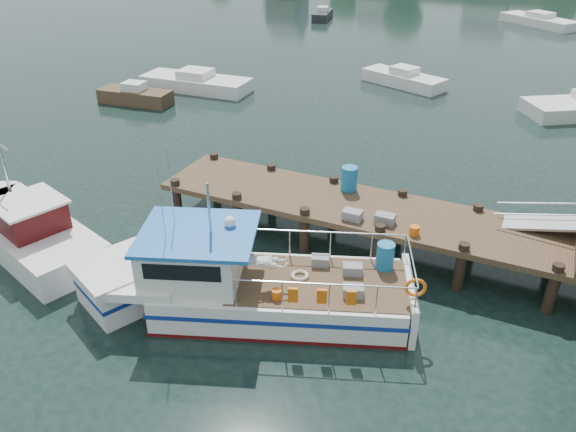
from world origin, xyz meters
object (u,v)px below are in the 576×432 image
at_px(work_boat, 24,228).
at_px(lobster_boat, 238,284).
at_px(moored_rowboat, 135,95).
at_px(moored_d, 539,21).
at_px(moored_a, 196,82).
at_px(dock, 548,218).
at_px(moored_b, 404,79).
at_px(moored_e, 322,14).

bearing_deg(work_boat, lobster_boat, 18.37).
xyz_separation_m(work_boat, moored_rowboat, (-6.45, 13.87, -0.19)).
bearing_deg(lobster_boat, moored_d, 63.85).
height_order(moored_a, moored_d, moored_d).
height_order(dock, moored_rowboat, dock).
relative_size(dock, moored_b, 2.94).
bearing_deg(lobster_boat, moored_e, 88.46).
relative_size(work_boat, moored_a, 1.12).
distance_m(moored_a, moored_d, 35.74).
height_order(work_boat, moored_a, work_boat).
xyz_separation_m(work_boat, moored_b, (6.55, 23.95, -0.21)).
relative_size(moored_rowboat, moored_e, 0.96).
bearing_deg(dock, moored_rowboat, 157.93).
distance_m(lobster_boat, moored_b, 23.99).
bearing_deg(moored_rowboat, moored_a, 89.84).
xyz_separation_m(lobster_boat, moored_a, (-12.97, 17.60, -0.39)).
height_order(lobster_boat, work_boat, lobster_boat).
xyz_separation_m(moored_rowboat, moored_e, (-0.29, 29.34, -0.02)).
xyz_separation_m(dock, moored_a, (-20.43, 12.71, -1.78)).
height_order(moored_b, moored_e, moored_e).
bearing_deg(moored_b, lobster_boat, -100.07).
bearing_deg(lobster_boat, work_boat, 159.50).
distance_m(dock, moored_b, 21.18).
xyz_separation_m(moored_a, moored_e, (-1.97, 25.59, -0.02)).
distance_m(dock, lobster_boat, 9.02).
distance_m(lobster_boat, moored_e, 45.71).
relative_size(lobster_boat, moored_rowboat, 2.18).
bearing_deg(moored_a, work_boat, -58.14).
xyz_separation_m(lobster_boat, work_boat, (-8.19, -0.02, -0.20)).
bearing_deg(work_boat, moored_rowboat, 133.21).
height_order(dock, lobster_boat, lobster_boat).
xyz_separation_m(work_boat, moored_d, (12.90, 48.67, -0.18)).
xyz_separation_m(moored_a, moored_b, (11.33, 6.33, -0.02)).
distance_m(moored_rowboat, moored_a, 4.11).
bearing_deg(dock, moored_d, 93.59).
distance_m(lobster_boat, moored_d, 48.89).
bearing_deg(lobster_boat, moored_rowboat, 115.98).
distance_m(dock, moored_rowboat, 23.92).
bearing_deg(moored_d, moored_e, 171.75).
relative_size(work_boat, moored_e, 1.71).
xyz_separation_m(moored_rowboat, moored_b, (13.01, 10.08, -0.02)).
xyz_separation_m(work_boat, moored_a, (-4.78, 17.62, -0.19)).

